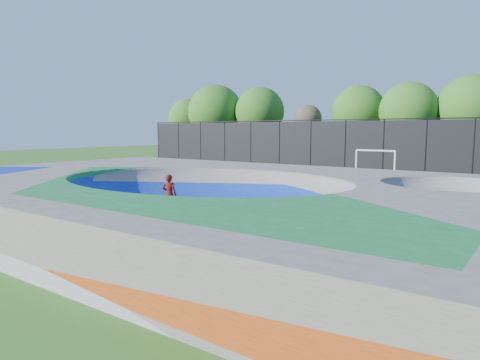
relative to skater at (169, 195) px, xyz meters
The scene contains 7 objects.
ground 1.71m from the skater, ahead, with size 120.00×120.00×0.00m, color #2B5B19.
skate_deck 1.53m from the skater, ahead, with size 22.00×14.00×1.50m, color gray.
skater is the anchor object (origin of this frame).
skateboard 0.75m from the skater, ahead, with size 0.78×0.22×0.05m, color black.
soccer_goal 18.11m from the skater, 83.89° to the left, with size 2.79×0.12×1.84m.
fence 21.18m from the skater, 85.86° to the left, with size 48.09×0.09×4.04m.
treeline 26.72m from the skater, 82.65° to the left, with size 54.22×7.35×8.59m.
Camera 1 is at (9.80, -11.47, 3.16)m, focal length 32.00 mm.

